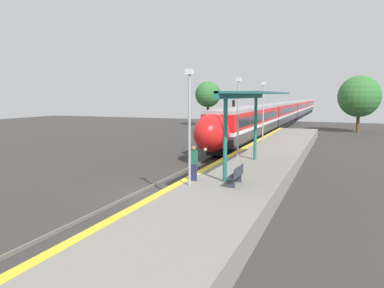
{
  "coord_description": "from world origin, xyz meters",
  "views": [
    {
      "loc": [
        8.97,
        -17.04,
        5.14
      ],
      "look_at": [
        0.61,
        4.08,
        2.19
      ],
      "focal_mm": 35.0,
      "sensor_mm": 36.0,
      "label": 1
    }
  ],
  "objects_px": {
    "person_waiting": "(194,163)",
    "lamppost_mid": "(238,112)",
    "platform_bench": "(236,175)",
    "lamppost_far": "(263,108)",
    "train": "(289,111)",
    "railway_signal": "(233,116)",
    "lamppost_near": "(189,120)"
  },
  "relations": [
    {
      "from": "person_waiting",
      "to": "lamppost_mid",
      "type": "bearing_deg",
      "value": 88.71
    },
    {
      "from": "platform_bench",
      "to": "lamppost_far",
      "type": "distance_m",
      "value": 17.02
    },
    {
      "from": "lamppost_mid",
      "to": "train",
      "type": "bearing_deg",
      "value": 93.12
    },
    {
      "from": "platform_bench",
      "to": "railway_signal",
      "type": "xyz_separation_m",
      "value": [
        -6.78,
        24.15,
        1.37
      ]
    },
    {
      "from": "railway_signal",
      "to": "lamppost_mid",
      "type": "xyz_separation_m",
      "value": [
        4.77,
        -16.23,
        1.22
      ]
    },
    {
      "from": "train",
      "to": "person_waiting",
      "type": "height_order",
      "value": "train"
    },
    {
      "from": "railway_signal",
      "to": "lamppost_far",
      "type": "relative_size",
      "value": 0.87
    },
    {
      "from": "platform_bench",
      "to": "lamppost_near",
      "type": "xyz_separation_m",
      "value": [
        -2.01,
        -0.87,
        2.59
      ]
    },
    {
      "from": "lamppost_far",
      "to": "train",
      "type": "bearing_deg",
      "value": 93.84
    },
    {
      "from": "railway_signal",
      "to": "lamppost_near",
      "type": "height_order",
      "value": "lamppost_near"
    },
    {
      "from": "train",
      "to": "lamppost_near",
      "type": "bearing_deg",
      "value": -87.37
    },
    {
      "from": "train",
      "to": "lamppost_far",
      "type": "height_order",
      "value": "lamppost_far"
    },
    {
      "from": "lamppost_near",
      "to": "railway_signal",
      "type": "bearing_deg",
      "value": 100.79
    },
    {
      "from": "lamppost_mid",
      "to": "person_waiting",
      "type": "bearing_deg",
      "value": -91.29
    },
    {
      "from": "train",
      "to": "lamppost_mid",
      "type": "xyz_separation_m",
      "value": [
        2.58,
        -47.2,
        1.78
      ]
    },
    {
      "from": "train",
      "to": "lamppost_near",
      "type": "distance_m",
      "value": 56.07
    },
    {
      "from": "person_waiting",
      "to": "lamppost_far",
      "type": "bearing_deg",
      "value": 89.39
    },
    {
      "from": "person_waiting",
      "to": "railway_signal",
      "type": "relative_size",
      "value": 0.37
    },
    {
      "from": "railway_signal",
      "to": "lamppost_near",
      "type": "xyz_separation_m",
      "value": [
        4.77,
        -25.02,
        1.22
      ]
    },
    {
      "from": "railway_signal",
      "to": "lamppost_mid",
      "type": "relative_size",
      "value": 0.87
    },
    {
      "from": "platform_bench",
      "to": "lamppost_mid",
      "type": "relative_size",
      "value": 0.31
    },
    {
      "from": "person_waiting",
      "to": "lamppost_mid",
      "type": "xyz_separation_m",
      "value": [
        0.18,
        7.8,
        2.17
      ]
    },
    {
      "from": "person_waiting",
      "to": "platform_bench",
      "type": "bearing_deg",
      "value": -3.14
    },
    {
      "from": "railway_signal",
      "to": "lamppost_near",
      "type": "relative_size",
      "value": 0.87
    },
    {
      "from": "lamppost_far",
      "to": "person_waiting",
      "type": "bearing_deg",
      "value": -90.61
    },
    {
      "from": "railway_signal",
      "to": "lamppost_mid",
      "type": "distance_m",
      "value": 16.96
    },
    {
      "from": "train",
      "to": "lamppost_far",
      "type": "xyz_separation_m",
      "value": [
        2.58,
        -38.42,
        1.78
      ]
    },
    {
      "from": "lamppost_near",
      "to": "lamppost_mid",
      "type": "xyz_separation_m",
      "value": [
        0.0,
        8.79,
        0.0
      ]
    },
    {
      "from": "lamppost_near",
      "to": "lamppost_far",
      "type": "distance_m",
      "value": 17.57
    },
    {
      "from": "train",
      "to": "person_waiting",
      "type": "xyz_separation_m",
      "value": [
        2.4,
        -55.0,
        -0.38
      ]
    },
    {
      "from": "lamppost_mid",
      "to": "lamppost_near",
      "type": "bearing_deg",
      "value": -90.0
    },
    {
      "from": "lamppost_near",
      "to": "lamppost_mid",
      "type": "distance_m",
      "value": 8.79
    }
  ]
}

